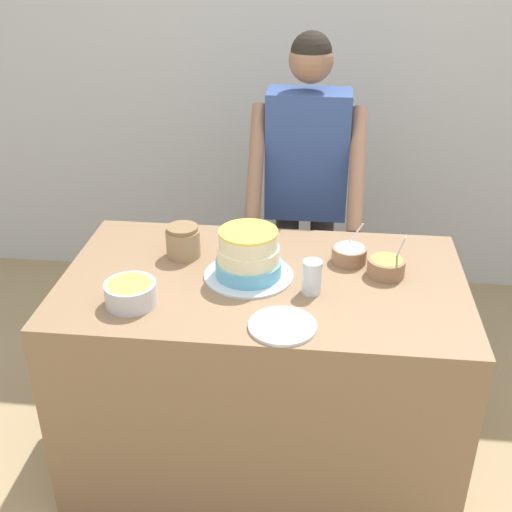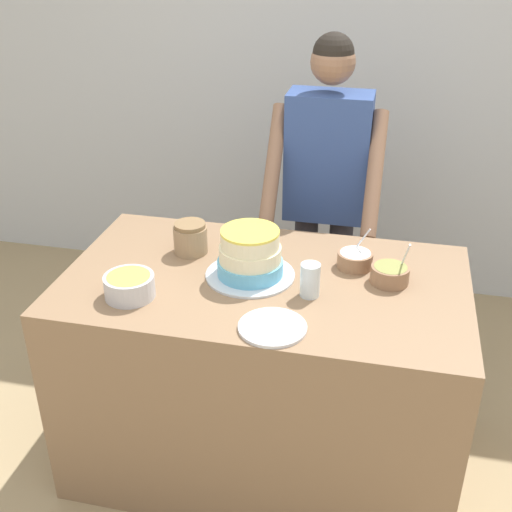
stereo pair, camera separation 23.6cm
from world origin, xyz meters
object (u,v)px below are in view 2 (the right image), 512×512
(person_baker, at_px, (326,177))
(frosting_bowl_yellow, at_px, (129,285))
(frosting_bowl_olive, at_px, (390,274))
(stoneware_jar, at_px, (191,238))
(frosting_bowl_white, at_px, (355,259))
(drinking_glass, at_px, (310,280))
(cake, at_px, (250,256))
(ceramic_plate, at_px, (272,327))

(person_baker, xyz_separation_m, frosting_bowl_yellow, (-0.58, -1.05, -0.07))
(frosting_bowl_olive, height_order, stoneware_jar, frosting_bowl_olive)
(frosting_bowl_white, bearing_deg, drinking_glass, -119.19)
(cake, xyz_separation_m, ceramic_plate, (0.15, -0.33, -0.08))
(drinking_glass, distance_m, stoneware_jar, 0.57)
(frosting_bowl_yellow, height_order, drinking_glass, drinking_glass)
(cake, height_order, frosting_bowl_white, cake)
(frosting_bowl_yellow, distance_m, drinking_glass, 0.65)
(frosting_bowl_olive, bearing_deg, frosting_bowl_white, 146.24)
(frosting_bowl_yellow, height_order, frosting_bowl_white, frosting_bowl_white)
(cake, bearing_deg, drinking_glass, -20.32)
(frosting_bowl_yellow, xyz_separation_m, ceramic_plate, (0.55, -0.09, -0.04))
(person_baker, height_order, frosting_bowl_olive, person_baker)
(cake, distance_m, drinking_glass, 0.26)
(cake, distance_m, stoneware_jar, 0.32)
(cake, xyz_separation_m, drinking_glass, (0.24, -0.09, -0.02))
(ceramic_plate, bearing_deg, frosting_bowl_white, 64.97)
(frosting_bowl_white, xyz_separation_m, stoneware_jar, (-0.67, -0.02, 0.03))
(cake, relative_size, ceramic_plate, 1.47)
(frosting_bowl_olive, bearing_deg, frosting_bowl_yellow, -161.27)
(frosting_bowl_yellow, xyz_separation_m, drinking_glass, (0.63, 0.15, 0.02))
(frosting_bowl_yellow, distance_m, ceramic_plate, 0.55)
(person_baker, relative_size, frosting_bowl_white, 11.03)
(frosting_bowl_yellow, bearing_deg, frosting_bowl_white, 27.43)
(frosting_bowl_olive, relative_size, ceramic_plate, 0.73)
(frosting_bowl_yellow, relative_size, stoneware_jar, 1.33)
(frosting_bowl_olive, height_order, ceramic_plate, frosting_bowl_olive)
(cake, distance_m, frosting_bowl_olive, 0.53)
(person_baker, relative_size, stoneware_jar, 12.17)
(person_baker, relative_size, ceramic_plate, 7.20)
(person_baker, relative_size, drinking_glass, 13.11)
(frosting_bowl_white, distance_m, frosting_bowl_olive, 0.17)
(frosting_bowl_yellow, height_order, frosting_bowl_olive, frosting_bowl_olive)
(drinking_glass, relative_size, ceramic_plate, 0.55)
(frosting_bowl_yellow, bearing_deg, ceramic_plate, -9.37)
(frosting_bowl_yellow, height_order, ceramic_plate, frosting_bowl_yellow)
(person_baker, distance_m, stoneware_jar, 0.82)
(cake, distance_m, frosting_bowl_white, 0.42)
(cake, distance_m, frosting_bowl_yellow, 0.46)
(cake, xyz_separation_m, frosting_bowl_olive, (0.52, 0.07, -0.05))
(ceramic_plate, bearing_deg, person_baker, 88.42)
(frosting_bowl_olive, relative_size, stoneware_jar, 1.23)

